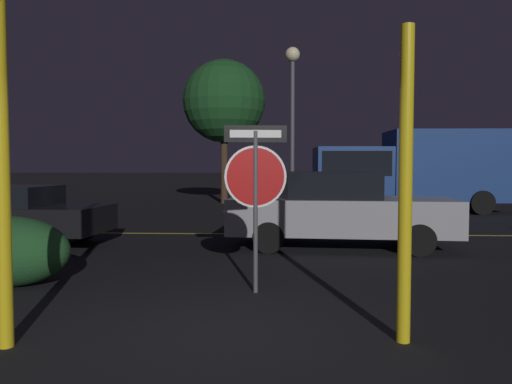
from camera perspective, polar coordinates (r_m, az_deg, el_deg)
ground_plane at (r=5.07m, az=-5.30°, el=-16.26°), size 260.00×260.00×0.00m
road_center_stripe at (r=12.34m, az=-0.36°, el=-4.81°), size 38.56×0.12×0.01m
stop_sign at (r=6.51m, az=-0.06°, el=1.77°), size 0.82×0.11×2.20m
yellow_pole_left at (r=5.08m, az=-27.11°, el=3.53°), size 0.14×0.14×3.49m
yellow_pole_right at (r=4.86m, az=16.71°, el=0.71°), size 0.13×0.13×2.97m
hedge_bush_1 at (r=7.77m, az=-26.57°, el=-6.07°), size 1.76×1.04×0.98m
passing_car_2 at (r=11.71m, az=-26.69°, el=-2.34°), size 4.38×2.07×1.26m
passing_car_3 at (r=10.42m, az=9.51°, el=-2.02°), size 4.73×2.22×1.57m
delivery_truck at (r=19.11m, az=17.36°, el=2.56°), size 7.13×2.55×2.97m
street_lamp at (r=18.74m, az=4.19°, el=11.16°), size 0.54×0.54×6.04m
tree_0 at (r=22.72m, az=-3.68°, el=10.26°), size 3.69×3.69×6.43m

